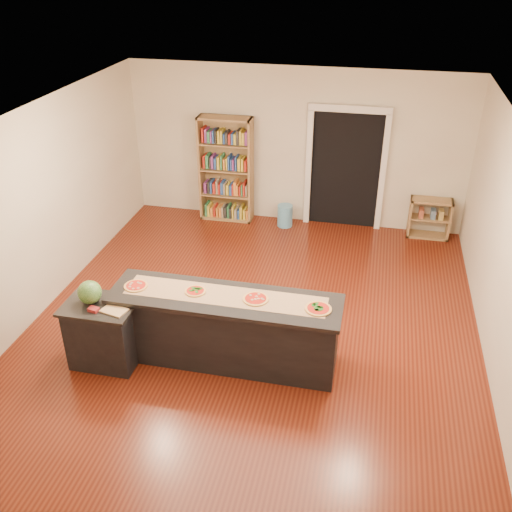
% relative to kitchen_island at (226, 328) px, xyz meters
% --- Properties ---
extents(room, '(6.00, 7.00, 2.80)m').
position_rel_kitchen_island_xyz_m(room, '(0.18, 0.72, 0.94)').
color(room, beige).
rests_on(room, ground).
extents(doorway, '(1.40, 0.09, 2.21)m').
position_rel_kitchen_island_xyz_m(doorway, '(1.08, 4.18, 0.74)').
color(doorway, black).
rests_on(doorway, room).
extents(kitchen_island, '(2.80, 0.76, 0.92)m').
position_rel_kitchen_island_xyz_m(kitchen_island, '(0.00, 0.00, 0.00)').
color(kitchen_island, black).
rests_on(kitchen_island, ground).
extents(side_counter, '(0.86, 0.63, 0.85)m').
position_rel_kitchen_island_xyz_m(side_counter, '(-1.44, -0.36, -0.04)').
color(side_counter, black).
rests_on(side_counter, ground).
extents(bookshelf, '(0.96, 0.34, 1.93)m').
position_rel_kitchen_island_xyz_m(bookshelf, '(-1.05, 4.00, 0.50)').
color(bookshelf, '#9C794B').
rests_on(bookshelf, ground).
extents(low_shelf, '(0.71, 0.30, 0.71)m').
position_rel_kitchen_island_xyz_m(low_shelf, '(2.61, 4.02, -0.11)').
color(low_shelf, '#9C794B').
rests_on(low_shelf, ground).
extents(waste_bin, '(0.28, 0.28, 0.40)m').
position_rel_kitchen_island_xyz_m(waste_bin, '(0.07, 3.90, -0.26)').
color(waste_bin, '#589CC5').
rests_on(waste_bin, ground).
extents(kraft_paper, '(2.43, 0.44, 0.00)m').
position_rel_kitchen_island_xyz_m(kraft_paper, '(0.00, 0.03, 0.46)').
color(kraft_paper, '#A37C54').
rests_on(kraft_paper, kitchen_island).
extents(watermelon, '(0.28, 0.28, 0.28)m').
position_rel_kitchen_island_xyz_m(watermelon, '(-1.55, -0.34, 0.53)').
color(watermelon, '#144214').
rests_on(watermelon, side_counter).
extents(cutting_board, '(0.33, 0.26, 0.02)m').
position_rel_kitchen_island_xyz_m(cutting_board, '(-1.21, -0.45, 0.39)').
color(cutting_board, tan).
rests_on(cutting_board, side_counter).
extents(package_red, '(0.13, 0.11, 0.04)m').
position_rel_kitchen_island_xyz_m(package_red, '(-1.44, -0.50, 0.41)').
color(package_red, maroon).
rests_on(package_red, side_counter).
extents(package_teal, '(0.16, 0.16, 0.06)m').
position_rel_kitchen_island_xyz_m(package_teal, '(-1.15, -0.22, 0.41)').
color(package_teal, '#195966').
rests_on(package_teal, side_counter).
extents(pizza_a, '(0.28, 0.28, 0.02)m').
position_rel_kitchen_island_xyz_m(pizza_a, '(-1.12, -0.01, 0.47)').
color(pizza_a, '#DCA954').
rests_on(pizza_a, kitchen_island).
extents(pizza_b, '(0.26, 0.26, 0.02)m').
position_rel_kitchen_island_xyz_m(pizza_b, '(-0.37, 0.03, 0.47)').
color(pizza_b, '#DCA954').
rests_on(pizza_b, kitchen_island).
extents(pizza_c, '(0.29, 0.29, 0.02)m').
position_rel_kitchen_island_xyz_m(pizza_c, '(0.37, 0.02, 0.47)').
color(pizza_c, '#DCA954').
rests_on(pizza_c, kitchen_island).
extents(pizza_d, '(0.32, 0.32, 0.02)m').
position_rel_kitchen_island_xyz_m(pizza_d, '(1.12, -0.02, 0.47)').
color(pizza_d, '#DCA954').
rests_on(pizza_d, kitchen_island).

